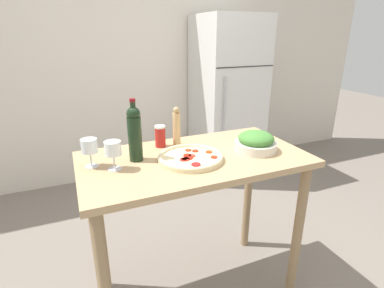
{
  "coord_description": "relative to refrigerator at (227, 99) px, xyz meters",
  "views": [
    {
      "loc": [
        -0.59,
        -1.38,
        1.58
      ],
      "look_at": [
        0.0,
        0.03,
        1.01
      ],
      "focal_mm": 28.0,
      "sensor_mm": 36.0,
      "label": 1
    }
  ],
  "objects": [
    {
      "name": "prep_counter",
      "position": [
        -1.05,
        -1.53,
        -0.09
      ],
      "size": [
        1.22,
        0.65,
        0.95
      ],
      "color": "tan",
      "rests_on": "ground_plane"
    },
    {
      "name": "pepper_mill",
      "position": [
        -1.08,
        -1.33,
        0.18
      ],
      "size": [
        0.04,
        0.04,
        0.23
      ],
      "color": "tan",
      "rests_on": "prep_counter"
    },
    {
      "name": "refrigerator",
      "position": [
        0.0,
        0.0,
        0.0
      ],
      "size": [
        0.66,
        0.72,
        1.76
      ],
      "color": "silver",
      "rests_on": "ground_plane"
    },
    {
      "name": "wall_back",
      "position": [
        -1.05,
        0.4,
        0.42
      ],
      "size": [
        6.4,
        0.09,
        2.6
      ],
      "color": "silver",
      "rests_on": "ground_plane"
    },
    {
      "name": "wine_bottle",
      "position": [
        -1.35,
        -1.46,
        0.22
      ],
      "size": [
        0.07,
        0.07,
        0.33
      ],
      "color": "black",
      "rests_on": "prep_counter"
    },
    {
      "name": "wine_glass_near",
      "position": [
        -1.48,
        -1.53,
        0.17
      ],
      "size": [
        0.08,
        0.08,
        0.15
      ],
      "color": "silver",
      "rests_on": "prep_counter"
    },
    {
      "name": "wine_glass_far",
      "position": [
        -1.58,
        -1.45,
        0.17
      ],
      "size": [
        0.08,
        0.08,
        0.15
      ],
      "color": "silver",
      "rests_on": "prep_counter"
    },
    {
      "name": "homemade_pizza",
      "position": [
        -1.09,
        -1.57,
        0.08
      ],
      "size": [
        0.34,
        0.34,
        0.03
      ],
      "color": "beige",
      "rests_on": "prep_counter"
    },
    {
      "name": "salad_bowl",
      "position": [
        -0.7,
        -1.59,
        0.12
      ],
      "size": [
        0.24,
        0.24,
        0.11
      ],
      "color": "silver",
      "rests_on": "prep_counter"
    },
    {
      "name": "salt_canister",
      "position": [
        -1.18,
        -1.32,
        0.13
      ],
      "size": [
        0.06,
        0.06,
        0.13
      ],
      "color": "#B2231E",
      "rests_on": "prep_counter"
    }
  ]
}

